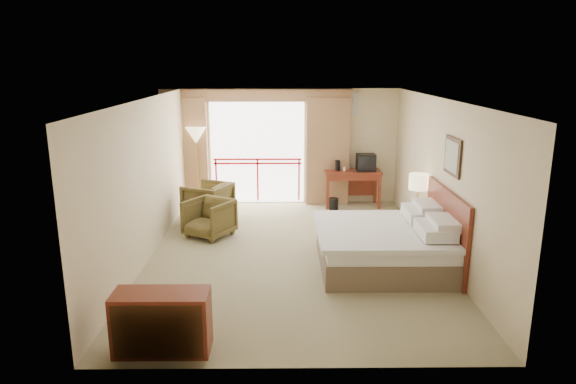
{
  "coord_description": "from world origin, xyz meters",
  "views": [
    {
      "loc": [
        -0.19,
        -8.52,
        3.29
      ],
      "look_at": [
        -0.1,
        0.4,
        1.02
      ],
      "focal_mm": 32.0,
      "sensor_mm": 36.0,
      "label": 1
    }
  ],
  "objects_px": {
    "dresser": "(162,322)",
    "side_table": "(205,207)",
    "bed": "(386,245)",
    "armchair_near": "(210,236)",
    "tv": "(366,162)",
    "floor_lamp": "(196,138)",
    "wastebasket": "(334,204)",
    "armchair_far": "(209,219)",
    "desk": "(352,178)",
    "table_lamp": "(418,182)",
    "nightstand": "(416,225)"
  },
  "relations": [
    {
      "from": "armchair_far",
      "to": "floor_lamp",
      "type": "height_order",
      "value": "floor_lamp"
    },
    {
      "from": "nightstand",
      "to": "tv",
      "type": "xyz_separation_m",
      "value": [
        -0.59,
        2.45,
        0.72
      ]
    },
    {
      "from": "tv",
      "to": "side_table",
      "type": "height_order",
      "value": "tv"
    },
    {
      "from": "tv",
      "to": "armchair_far",
      "type": "xyz_separation_m",
      "value": [
        -3.52,
        -1.01,
        -1.04
      ]
    },
    {
      "from": "table_lamp",
      "to": "armchair_near",
      "type": "xyz_separation_m",
      "value": [
        -3.94,
        0.27,
        -1.13
      ]
    },
    {
      "from": "bed",
      "to": "armchair_near",
      "type": "bearing_deg",
      "value": 153.49
    },
    {
      "from": "table_lamp",
      "to": "floor_lamp",
      "type": "xyz_separation_m",
      "value": [
        -4.5,
        2.48,
        0.46
      ]
    },
    {
      "from": "wastebasket",
      "to": "armchair_far",
      "type": "relative_size",
      "value": 0.3
    },
    {
      "from": "table_lamp",
      "to": "floor_lamp",
      "type": "relative_size",
      "value": 0.34
    },
    {
      "from": "table_lamp",
      "to": "tv",
      "type": "height_order",
      "value": "table_lamp"
    },
    {
      "from": "desk",
      "to": "tv",
      "type": "relative_size",
      "value": 3.02
    },
    {
      "from": "armchair_far",
      "to": "desk",
      "type": "bearing_deg",
      "value": 133.77
    },
    {
      "from": "nightstand",
      "to": "wastebasket",
      "type": "xyz_separation_m",
      "value": [
        -1.35,
        2.16,
        -0.19
      ]
    },
    {
      "from": "bed",
      "to": "table_lamp",
      "type": "relative_size",
      "value": 3.42
    },
    {
      "from": "nightstand",
      "to": "floor_lamp",
      "type": "bearing_deg",
      "value": 148.92
    },
    {
      "from": "table_lamp",
      "to": "armchair_near",
      "type": "distance_m",
      "value": 4.1
    },
    {
      "from": "wastebasket",
      "to": "floor_lamp",
      "type": "height_order",
      "value": "floor_lamp"
    },
    {
      "from": "armchair_near",
      "to": "floor_lamp",
      "type": "relative_size",
      "value": 0.44
    },
    {
      "from": "tv",
      "to": "floor_lamp",
      "type": "xyz_separation_m",
      "value": [
        -3.9,
        0.08,
        0.55
      ]
    },
    {
      "from": "wastebasket",
      "to": "side_table",
      "type": "height_order",
      "value": "side_table"
    },
    {
      "from": "tv",
      "to": "side_table",
      "type": "bearing_deg",
      "value": -145.6
    },
    {
      "from": "armchair_near",
      "to": "dresser",
      "type": "distance_m",
      "value": 4.1
    },
    {
      "from": "wastebasket",
      "to": "armchair_near",
      "type": "height_order",
      "value": "armchair_near"
    },
    {
      "from": "nightstand",
      "to": "side_table",
      "type": "relative_size",
      "value": 1.06
    },
    {
      "from": "armchair_near",
      "to": "side_table",
      "type": "relative_size",
      "value": 1.34
    },
    {
      "from": "tv",
      "to": "dresser",
      "type": "relative_size",
      "value": 0.39
    },
    {
      "from": "wastebasket",
      "to": "armchair_near",
      "type": "xyz_separation_m",
      "value": [
        -2.59,
        -1.84,
        -0.13
      ]
    },
    {
      "from": "bed",
      "to": "floor_lamp",
      "type": "bearing_deg",
      "value": 134.3
    },
    {
      "from": "bed",
      "to": "armchair_near",
      "type": "height_order",
      "value": "bed"
    },
    {
      "from": "desk",
      "to": "floor_lamp",
      "type": "relative_size",
      "value": 0.7
    },
    {
      "from": "armchair_far",
      "to": "floor_lamp",
      "type": "distance_m",
      "value": 1.97
    },
    {
      "from": "table_lamp",
      "to": "armchair_near",
      "type": "height_order",
      "value": "table_lamp"
    },
    {
      "from": "tv",
      "to": "dresser",
      "type": "height_order",
      "value": "tv"
    },
    {
      "from": "nightstand",
      "to": "side_table",
      "type": "bearing_deg",
      "value": 165.54
    },
    {
      "from": "side_table",
      "to": "dresser",
      "type": "xyz_separation_m",
      "value": [
        0.2,
        -4.7,
        -0.05
      ]
    },
    {
      "from": "table_lamp",
      "to": "tv",
      "type": "distance_m",
      "value": 2.47
    },
    {
      "from": "bed",
      "to": "table_lamp",
      "type": "xyz_separation_m",
      "value": [
        0.82,
        1.29,
        0.75
      ]
    },
    {
      "from": "desk",
      "to": "armchair_far",
      "type": "distance_m",
      "value": 3.46
    },
    {
      "from": "tv",
      "to": "floor_lamp",
      "type": "bearing_deg",
      "value": -170.17
    },
    {
      "from": "wastebasket",
      "to": "desk",
      "type": "bearing_deg",
      "value": 37.91
    },
    {
      "from": "desk",
      "to": "dresser",
      "type": "bearing_deg",
      "value": -113.0
    },
    {
      "from": "bed",
      "to": "wastebasket",
      "type": "height_order",
      "value": "bed"
    },
    {
      "from": "tv",
      "to": "side_table",
      "type": "distance_m",
      "value": 3.88
    },
    {
      "from": "armchair_near",
      "to": "side_table",
      "type": "distance_m",
      "value": 0.76
    },
    {
      "from": "side_table",
      "to": "table_lamp",
      "type": "bearing_deg",
      "value": -12.09
    },
    {
      "from": "dresser",
      "to": "side_table",
      "type": "bearing_deg",
      "value": 95.64
    },
    {
      "from": "wastebasket",
      "to": "side_table",
      "type": "distance_m",
      "value": 3.04
    },
    {
      "from": "armchair_far",
      "to": "armchair_near",
      "type": "xyz_separation_m",
      "value": [
        0.18,
        -1.12,
        0.0
      ]
    },
    {
      "from": "bed",
      "to": "armchair_near",
      "type": "xyz_separation_m",
      "value": [
        -3.12,
        1.56,
        -0.38
      ]
    },
    {
      "from": "tv",
      "to": "wastebasket",
      "type": "bearing_deg",
      "value": -147.9
    }
  ]
}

